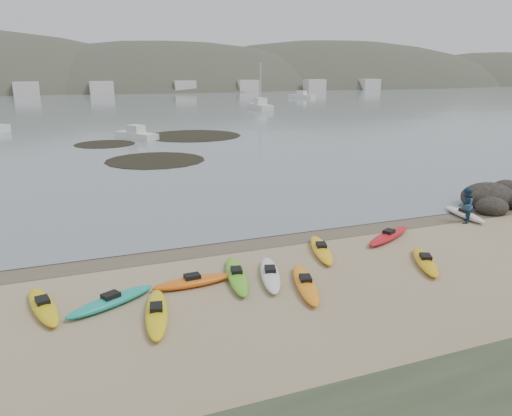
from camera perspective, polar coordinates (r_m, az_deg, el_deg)
name	(u,v)px	position (r m, az deg, el deg)	size (l,w,h in m)	color
ground	(256,239)	(23.31, 0.00, -3.55)	(600.00, 600.00, 0.00)	tan
wet_sand	(258,241)	(23.04, 0.27, -3.77)	(60.00, 60.00, 0.00)	brown
water	(70,82)	(320.69, -20.53, 13.29)	(1200.00, 1200.00, 0.00)	slate
kayaks	(261,273)	(19.15, 0.58, -7.39)	(24.59, 8.58, 0.34)	gold
person_east	(466,205)	(27.65, 22.85, 0.27)	(0.89, 0.70, 1.84)	navy
rock_cluster	(498,202)	(32.14, 25.94, 0.64)	(5.11, 3.73, 1.63)	black
kelp_mats	(170,143)	(54.29, -9.85, 7.31)	(19.13, 24.83, 0.04)	black
moored_boats	(90,110)	(95.00, -18.43, 10.57)	(103.62, 73.47, 1.39)	silver
far_hills	(177,126)	(220.91, -9.00, 9.29)	(550.00, 135.00, 80.00)	#384235
far_town	(104,88)	(166.19, -16.99, 13.00)	(199.00, 5.00, 4.00)	beige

